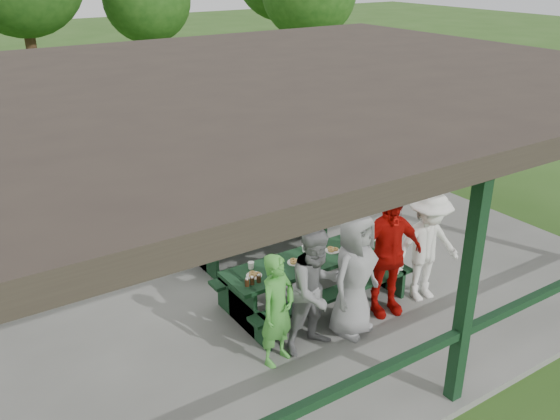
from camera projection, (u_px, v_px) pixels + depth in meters
ground at (277, 271)px, 9.95m from camera, size 90.00×90.00×0.00m
concrete_slab at (277, 269)px, 9.93m from camera, size 10.00×8.00×0.10m
pavilion_structure at (276, 83)px, 8.70m from camera, size 10.60×8.60×3.24m
picnic_table_near at (313, 273)px, 8.73m from camera, size 2.75×1.39×0.75m
picnic_table_far at (253, 224)px, 10.35m from camera, size 2.52×1.39×0.75m
table_setting at (306, 256)px, 8.58m from camera, size 2.52×0.45×0.10m
contestant_green at (277, 310)px, 7.33m from camera, size 0.63×0.51×1.51m
contestant_grey_left at (316, 290)px, 7.56m from camera, size 0.87×0.70×1.73m
contestant_grey_mid at (354, 274)px, 7.88m from camera, size 0.99×0.79×1.77m
contestant_red at (387, 254)px, 8.32m from camera, size 1.17×0.69×1.86m
contestant_white_fedora at (427, 246)px, 8.68m from camera, size 1.20×0.81×1.78m
spectator_lblue at (222, 190)px, 10.78m from camera, size 1.65×0.87×1.70m
spectator_blue at (125, 196)px, 10.38m from camera, size 0.76×0.62×1.81m
spectator_grey at (305, 180)px, 11.60m from camera, size 0.84×0.73×1.49m
pickup_truck at (128, 121)px, 16.02m from camera, size 5.91×3.80×1.52m
farm_trailer at (12, 135)px, 15.31m from camera, size 3.56×1.80×1.23m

